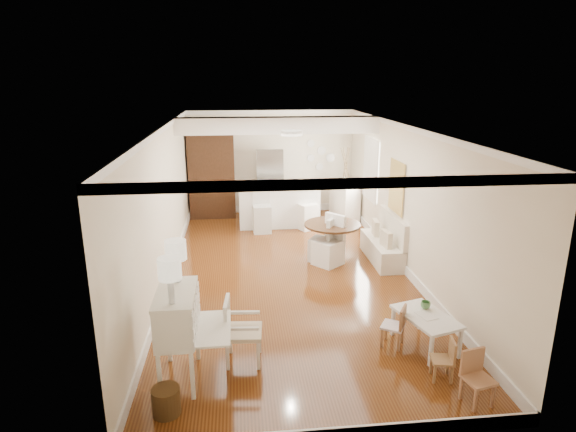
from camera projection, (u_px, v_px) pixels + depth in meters
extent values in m
plane|color=brown|center=(288.00, 274.00, 9.28)|extent=(9.00, 9.00, 0.00)
cube|color=white|center=(288.00, 127.00, 8.50)|extent=(4.50, 9.00, 0.04)
cube|color=#EDE1C9|center=(271.00, 162.00, 13.19)|extent=(4.50, 0.04, 2.80)
cube|color=#EDE1C9|center=(338.00, 322.00, 4.60)|extent=(4.50, 0.04, 2.80)
cube|color=#EDE1C9|center=(164.00, 207.00, 8.67)|extent=(0.04, 9.00, 2.80)
cube|color=#EDE1C9|center=(406.00, 200.00, 9.12)|extent=(0.04, 9.00, 2.80)
cube|color=white|center=(278.00, 125.00, 10.65)|extent=(4.50, 0.45, 0.36)
cube|color=tan|center=(396.00, 187.00, 9.55)|extent=(0.04, 0.84, 1.04)
cube|color=white|center=(371.00, 169.00, 11.37)|extent=(0.04, 1.10, 1.40)
cylinder|color=#381E11|center=(226.00, 146.00, 12.92)|extent=(0.30, 0.03, 0.30)
cylinder|color=white|center=(292.00, 133.00, 8.04)|extent=(0.36, 0.36, 0.08)
cube|color=white|center=(178.00, 336.00, 5.89)|extent=(0.94, 0.96, 1.19)
cube|color=white|center=(243.00, 331.00, 6.32)|extent=(0.55, 0.55, 0.89)
cylinder|color=#4D3318|center=(166.00, 401.00, 5.39)|extent=(0.36, 0.36, 0.32)
cube|color=silver|center=(425.00, 331.00, 6.72)|extent=(0.82, 1.08, 0.48)
cube|color=olive|center=(442.00, 359.00, 5.98)|extent=(0.31, 0.31, 0.55)
cube|color=#9F6D48|center=(393.00, 325.00, 6.73)|extent=(0.41, 0.41, 0.62)
cube|color=#A66F4B|center=(479.00, 379.00, 5.52)|extent=(0.37, 0.37, 0.65)
cube|color=silver|center=(382.00, 238.00, 9.83)|extent=(0.52, 1.60, 0.98)
cylinder|color=#4D2E19|center=(332.00, 242.00, 9.88)|extent=(1.20, 1.20, 0.78)
cube|color=white|center=(328.00, 241.00, 9.60)|extent=(0.69, 0.69, 1.01)
cube|color=silver|center=(322.00, 239.00, 9.83)|extent=(0.62, 0.62, 0.93)
cube|color=white|center=(279.00, 206.00, 12.11)|extent=(2.05, 0.65, 1.03)
cube|color=silver|center=(262.00, 211.00, 11.61)|extent=(0.45, 0.45, 1.07)
cube|color=white|center=(307.00, 209.00, 11.87)|extent=(0.54, 0.54, 1.03)
cube|color=#381E11|center=(212.00, 175.00, 12.79)|extent=(1.20, 0.60, 2.30)
imported|color=silver|center=(283.00, 182.00, 13.03)|extent=(0.75, 0.65, 1.80)
cube|color=white|center=(344.00, 203.00, 12.66)|extent=(0.65, 1.04, 0.93)
imported|color=#548C52|center=(425.00, 305.00, 6.84)|extent=(0.18, 0.18, 0.11)
imported|color=silver|center=(344.00, 181.00, 12.51)|extent=(0.28, 0.28, 0.22)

